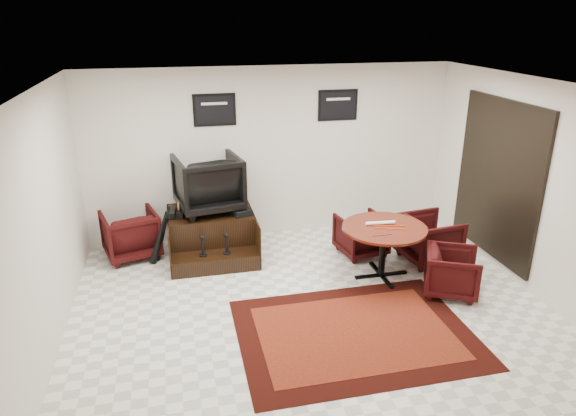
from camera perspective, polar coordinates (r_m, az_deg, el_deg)
The scene contains 16 objects.
ground at distance 6.75m, azimuth 2.51°, elevation -10.93°, with size 6.00×6.00×0.00m, color white.
room_shell at distance 6.23m, azimuth 6.11°, elevation 4.26°, with size 6.02×5.02×2.81m.
area_rug at distance 6.30m, azimuth 7.42°, elevation -13.58°, with size 2.74×2.06×0.01m.
shine_podium at distance 8.11m, azimuth -8.48°, elevation -2.94°, with size 1.31×1.34×0.67m.
shine_chair at distance 7.95m, azimuth -8.89°, elevation 3.05°, with size 0.94×0.88×0.97m, color black.
shoes_pair at distance 7.92m, azimuth -12.30°, elevation -0.59°, with size 0.26×0.30×0.10m.
polish_kit at distance 7.81m, azimuth -5.08°, elevation -0.52°, with size 0.27×0.19×0.09m, color black.
umbrella_black at distance 7.90m, azimuth -14.10°, elevation -3.11°, with size 0.32×0.12×0.86m, color black, non-canonical shape.
umbrella_hooked at distance 7.97m, azimuth -13.78°, elevation -2.72°, with size 0.33×0.12×0.89m, color black, non-canonical shape.
armchair_side at distance 8.25m, azimuth -17.11°, elevation -2.56°, with size 0.78×0.73×0.80m, color black.
meeting_table at distance 7.29m, azimuth 10.62°, elevation -2.74°, with size 1.18×1.18×0.77m.
table_chair_back at distance 8.07m, azimuth 8.14°, elevation -2.76°, with size 0.68×0.64×0.70m, color black.
table_chair_window at distance 8.05m, azimuth 15.46°, elevation -3.06°, with size 0.76×0.72×0.79m, color black.
table_chair_corner at distance 7.23m, azimuth 17.76°, elevation -6.58°, with size 0.67×0.63×0.69m, color black.
paper_roll at distance 7.32m, azimuth 10.22°, elevation -1.64°, with size 0.05×0.05×0.42m, color white.
table_clutter at distance 7.20m, azimuth 11.16°, elevation -2.26°, with size 0.57×0.33×0.01m.
Camera 1 is at (-1.56, -5.52, 3.55)m, focal length 32.00 mm.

